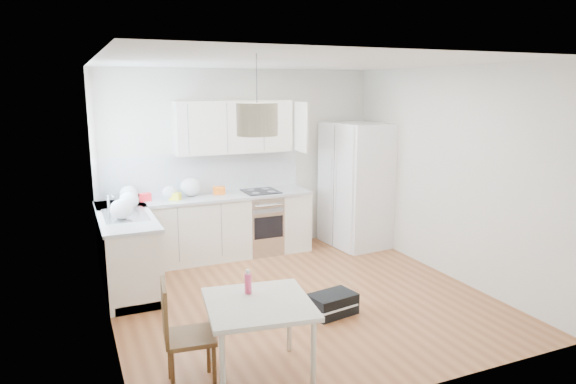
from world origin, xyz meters
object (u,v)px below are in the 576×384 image
(refrigerator, at_px, (358,185))
(gym_bag, at_px, (333,304))
(dining_chair, at_px, (190,334))
(dining_table, at_px, (259,310))

(refrigerator, relative_size, gym_bag, 3.85)
(dining_chair, distance_m, gym_bag, 1.92)
(dining_table, xyz_separation_m, dining_chair, (-0.56, 0.09, -0.15))
(dining_chair, bearing_deg, refrigerator, 47.33)
(refrigerator, bearing_deg, dining_table, -137.85)
(dining_table, bearing_deg, gym_bag, 44.11)
(refrigerator, bearing_deg, dining_chair, -144.11)
(dining_table, bearing_deg, dining_chair, 178.93)
(dining_table, height_order, gym_bag, dining_table)
(gym_bag, bearing_deg, dining_table, -153.90)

